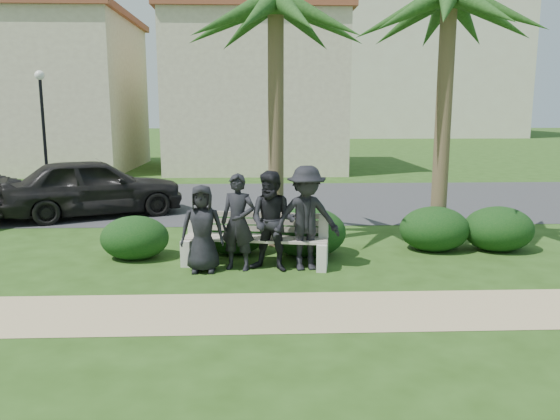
# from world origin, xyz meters

# --- Properties ---
(ground) EXTENTS (160.00, 160.00, 0.00)m
(ground) POSITION_xyz_m (0.00, 0.00, 0.00)
(ground) COLOR #244212
(ground) RESTS_ON ground
(footpath) EXTENTS (30.00, 1.60, 0.01)m
(footpath) POSITION_xyz_m (0.00, -1.80, 0.00)
(footpath) COLOR tan
(footpath) RESTS_ON ground
(asphalt_street) EXTENTS (160.00, 8.00, 0.01)m
(asphalt_street) POSITION_xyz_m (0.00, 8.00, 0.00)
(asphalt_street) COLOR #2D2D30
(asphalt_street) RESTS_ON ground
(stucco_bldg_left) EXTENTS (10.40, 8.40, 7.30)m
(stucco_bldg_left) POSITION_xyz_m (-12.00, 18.00, 3.66)
(stucco_bldg_left) COLOR #B8AC8A
(stucco_bldg_left) RESTS_ON ground
(stucco_bldg_right) EXTENTS (8.40, 8.40, 7.30)m
(stucco_bldg_right) POSITION_xyz_m (-1.00, 18.00, 3.66)
(stucco_bldg_right) COLOR #B8AC8A
(stucco_bldg_right) RESTS_ON ground
(hotel_tower) EXTENTS (26.00, 18.00, 37.30)m
(hotel_tower) POSITION_xyz_m (14.00, 55.00, 13.41)
(hotel_tower) COLOR beige
(hotel_tower) RESTS_ON ground
(street_lamp) EXTENTS (0.36, 0.36, 4.29)m
(street_lamp) POSITION_xyz_m (-9.00, 12.00, 2.94)
(street_lamp) COLOR black
(street_lamp) RESTS_ON ground
(park_bench) EXTENTS (2.76, 1.06, 0.93)m
(park_bench) POSITION_xyz_m (-0.98, 0.61, 0.42)
(park_bench) COLOR #A49B89
(park_bench) RESTS_ON ground
(man_a) EXTENTS (0.77, 0.51, 1.55)m
(man_a) POSITION_xyz_m (-1.89, 0.23, 0.78)
(man_a) COLOR black
(man_a) RESTS_ON ground
(man_b) EXTENTS (0.73, 0.59, 1.73)m
(man_b) POSITION_xyz_m (-1.27, 0.34, 0.87)
(man_b) COLOR black
(man_b) RESTS_ON ground
(man_c) EXTENTS (1.04, 0.93, 1.79)m
(man_c) POSITION_xyz_m (-0.66, 0.25, 0.89)
(man_c) COLOR black
(man_c) RESTS_ON ground
(man_d) EXTENTS (1.29, 0.85, 1.87)m
(man_d) POSITION_xyz_m (-0.06, 0.30, 0.94)
(man_d) COLOR black
(man_d) RESTS_ON ground
(hedge_a) EXTENTS (1.31, 1.08, 0.85)m
(hedge_a) POSITION_xyz_m (-3.30, 1.19, 0.43)
(hedge_a) COLOR black
(hedge_a) RESTS_ON ground
(hedge_b) EXTENTS (1.27, 1.05, 0.83)m
(hedge_b) POSITION_xyz_m (-1.40, 1.52, 0.41)
(hedge_b) COLOR black
(hedge_b) RESTS_ON ground
(hedge_d) EXTENTS (1.52, 1.25, 0.99)m
(hedge_d) POSITION_xyz_m (0.06, 1.28, 0.49)
(hedge_d) COLOR black
(hedge_d) RESTS_ON ground
(hedge_e) EXTENTS (1.42, 1.17, 0.93)m
(hedge_e) POSITION_xyz_m (2.69, 1.59, 0.46)
(hedge_e) COLOR black
(hedge_e) RESTS_ON ground
(hedge_f) EXTENTS (1.43, 1.18, 0.93)m
(hedge_f) POSITION_xyz_m (3.99, 1.53, 0.47)
(hedge_f) COLOR black
(hedge_f) RESTS_ON ground
(palm_left) EXTENTS (3.00, 3.00, 5.81)m
(palm_left) POSITION_xyz_m (-0.54, 2.08, 4.84)
(palm_left) COLOR brown
(palm_left) RESTS_ON ground
(palm_right) EXTENTS (3.00, 3.00, 5.91)m
(palm_right) POSITION_xyz_m (2.84, 1.84, 4.93)
(palm_right) COLOR brown
(palm_right) RESTS_ON ground
(car_a) EXTENTS (5.01, 3.56, 1.59)m
(car_a) POSITION_xyz_m (-5.33, 5.58, 0.79)
(car_a) COLOR black
(car_a) RESTS_ON ground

